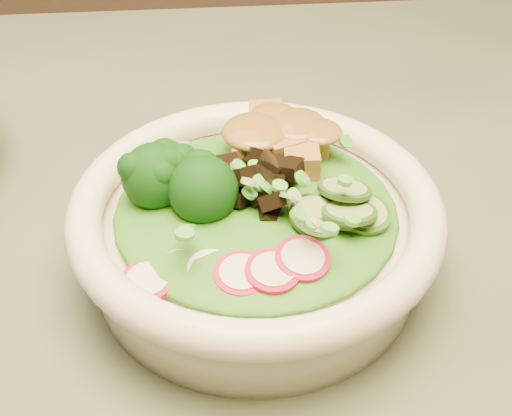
{
  "coord_description": "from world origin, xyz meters",
  "views": [
    {
      "loc": [
        0.08,
        -0.36,
        1.08
      ],
      "look_at": [
        0.11,
        -0.02,
        0.8
      ],
      "focal_mm": 50.0,
      "sensor_mm": 36.0,
      "label": 1
    }
  ],
  "objects": [
    {
      "name": "dining_table",
      "position": [
        0.0,
        0.0,
        0.64
      ],
      "size": [
        1.2,
        0.8,
        0.75
      ],
      "color": "black",
      "rests_on": "ground"
    },
    {
      "name": "radish_slices",
      "position": [
        0.09,
        -0.07,
        0.81
      ],
      "size": [
        0.1,
        0.05,
        0.02
      ],
      "primitive_type": null,
      "rotation": [
        0.0,
        0.0,
        -0.18
      ],
      "color": "#AD0D37",
      "rests_on": "salad_bowl"
    },
    {
      "name": "peanut_sauce",
      "position": [
        0.12,
        0.04,
        0.82
      ],
      "size": [
        0.06,
        0.05,
        0.01
      ],
      "primitive_type": "ellipsoid",
      "color": "brown",
      "rests_on": "tofu_cubes"
    },
    {
      "name": "scallion_garnish",
      "position": [
        0.11,
        -0.02,
        0.82
      ],
      "size": [
        0.17,
        0.17,
        0.02
      ],
      "primitive_type": null,
      "color": "#51AC3C",
      "rests_on": "salad_bowl"
    },
    {
      "name": "broccoli_florets",
      "position": [
        0.05,
        -0.0,
        0.82
      ],
      "size": [
        0.08,
        0.07,
        0.04
      ],
      "primitive_type": null,
      "rotation": [
        0.0,
        0.0,
        -0.18
      ],
      "color": "black",
      "rests_on": "salad_bowl"
    },
    {
      "name": "cucumber_slices",
      "position": [
        0.16,
        -0.03,
        0.81
      ],
      "size": [
        0.07,
        0.07,
        0.03
      ],
      "primitive_type": null,
      "rotation": [
        0.0,
        0.0,
        -0.18
      ],
      "color": "#87A45B",
      "rests_on": "salad_bowl"
    },
    {
      "name": "mushroom_heap",
      "position": [
        0.11,
        -0.01,
        0.81
      ],
      "size": [
        0.07,
        0.07,
        0.03
      ],
      "primitive_type": null,
      "rotation": [
        0.0,
        0.0,
        -0.18
      ],
      "color": "black",
      "rests_on": "salad_bowl"
    },
    {
      "name": "tofu_cubes",
      "position": [
        0.12,
        0.04,
        0.81
      ],
      "size": [
        0.09,
        0.07,
        0.03
      ],
      "primitive_type": null,
      "rotation": [
        0.0,
        0.0,
        -0.18
      ],
      "color": "#A37936",
      "rests_on": "salad_bowl"
    },
    {
      "name": "salad_bowl",
      "position": [
        0.11,
        -0.02,
        0.78
      ],
      "size": [
        0.23,
        0.23,
        0.06
      ],
      "rotation": [
        0.0,
        0.0,
        -0.18
      ],
      "color": "white",
      "rests_on": "dining_table"
    },
    {
      "name": "lettuce_bed",
      "position": [
        0.11,
        -0.02,
        0.8
      ],
      "size": [
        0.18,
        0.18,
        0.02
      ],
      "primitive_type": "ellipsoid",
      "color": "#246815",
      "rests_on": "salad_bowl"
    }
  ]
}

